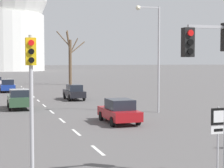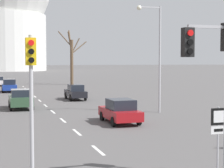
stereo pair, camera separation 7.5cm
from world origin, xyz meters
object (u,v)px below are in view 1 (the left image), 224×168
traffic_signal_near_right (214,59)px  traffic_signal_near_left (31,78)px  route_sign_post (218,128)px  sedan_far_right (19,99)px  sedan_mid_centre (119,111)px  sedan_far_left (74,92)px  sedan_near_left (8,86)px  street_lamp_right (155,48)px

traffic_signal_near_right → traffic_signal_near_left: size_ratio=1.10×
traffic_signal_near_right → route_sign_post: (0.46, 0.37, -2.46)m
traffic_signal_near_left → sedan_far_right: (0.89, 18.99, -2.59)m
traffic_signal_near_right → sedan_far_right: bearing=103.0°
sedan_mid_centre → sedan_far_left: sedan_far_left is taller
route_sign_post → sedan_near_left: route_sign_post is taller
traffic_signal_near_right → sedan_far_right: traffic_signal_near_right is taller
route_sign_post → street_lamp_right: bearing=73.7°
traffic_signal_near_left → sedan_far_left: (6.89, 25.06, -2.63)m
street_lamp_right → sedan_far_right: 12.12m
route_sign_post → sedan_near_left: bearing=98.1°
route_sign_post → sedan_mid_centre: 11.61m
traffic_signal_near_right → route_sign_post: traffic_signal_near_right is taller
sedan_near_left → sedan_far_left: size_ratio=0.98×
street_lamp_right → sedan_far_left: 12.97m
traffic_signal_near_left → sedan_far_left: size_ratio=1.14×
traffic_signal_near_left → street_lamp_right: size_ratio=0.60×
street_lamp_right → traffic_signal_near_left: bearing=-128.8°
street_lamp_right → sedan_far_left: street_lamp_right is taller
traffic_signal_near_right → sedan_mid_centre: size_ratio=1.34×
sedan_near_left → sedan_far_right: 18.43m
sedan_far_right → sedan_near_left: bearing=90.7°
route_sign_post → sedan_mid_centre: route_sign_post is taller
traffic_signal_near_left → sedan_near_left: 37.51m
sedan_near_left → route_sign_post: bearing=-81.9°
route_sign_post → sedan_far_right: 21.69m
traffic_signal_near_right → sedan_far_left: 27.65m
traffic_signal_near_right → traffic_signal_near_left: traffic_signal_near_right is taller
street_lamp_right → route_sign_post: bearing=-106.3°
street_lamp_right → sedan_mid_centre: (-4.25, -3.87, -4.27)m
route_sign_post → sedan_far_right: bearing=104.4°
route_sign_post → sedan_near_left: (-5.63, 39.41, -0.80)m
route_sign_post → sedan_mid_centre: bearing=88.6°
street_lamp_right → sedan_near_left: size_ratio=1.95×
sedan_mid_centre → sedan_far_right: size_ratio=1.02×
sedan_near_left → sedan_mid_centre: (5.91, -27.84, -0.06)m
traffic_signal_near_right → sedan_far_left: (1.06, 27.43, -3.29)m
sedan_far_left → sedan_far_right: 8.54m
traffic_signal_near_left → route_sign_post: bearing=-17.6°
sedan_mid_centre → traffic_signal_near_right: bearing=-93.5°
sedan_near_left → sedan_far_left: bearing=-63.2°
sedan_far_left → sedan_far_right: (-6.01, -6.07, 0.04)m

